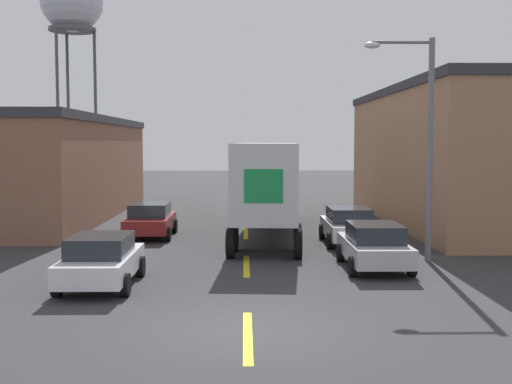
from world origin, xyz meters
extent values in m
plane|color=#333335|center=(0.00, 0.00, 0.00)|extent=(160.00, 160.00, 0.00)
cube|color=yellow|center=(0.00, -0.44, 0.00)|extent=(0.20, 3.71, 0.01)
cube|color=yellow|center=(0.00, 7.30, 0.00)|extent=(0.20, 3.71, 0.01)
cube|color=yellow|center=(0.00, 15.03, 0.00)|extent=(0.20, 3.71, 0.01)
cube|color=brown|center=(-11.89, 21.63, 2.54)|extent=(9.29, 20.29, 5.08)
cube|color=#333338|center=(-11.89, 21.63, 5.28)|extent=(9.49, 20.49, 0.40)
cube|color=silver|center=(1.43, 20.27, 1.90)|extent=(2.47, 3.16, 2.71)
cube|color=silver|center=(0.94, 13.16, 2.62)|extent=(3.10, 10.77, 2.87)
cube|color=#198442|center=(0.58, 7.84, 2.62)|extent=(1.31, 0.12, 1.15)
cylinder|color=black|center=(2.64, 20.56, 0.54)|extent=(0.35, 1.10, 1.09)
cylinder|color=black|center=(0.26, 20.72, 0.54)|extent=(0.35, 1.10, 1.09)
cylinder|color=black|center=(2.56, 19.36, 0.54)|extent=(0.35, 1.10, 1.09)
cylinder|color=black|center=(0.18, 19.52, 0.54)|extent=(0.35, 1.10, 1.09)
cylinder|color=black|center=(1.92, 9.97, 0.54)|extent=(0.35, 1.10, 1.09)
cylinder|color=black|center=(-0.46, 10.13, 0.54)|extent=(0.35, 1.10, 1.09)
cylinder|color=black|center=(1.83, 8.58, 0.54)|extent=(0.35, 1.10, 1.09)
cylinder|color=black|center=(-0.55, 8.74, 0.54)|extent=(0.35, 1.10, 1.09)
cube|color=maroon|center=(-4.14, 13.94, 0.62)|extent=(1.80, 4.10, 0.60)
cube|color=#23282D|center=(-4.14, 13.82, 1.20)|extent=(1.59, 2.13, 0.56)
cylinder|color=black|center=(-3.24, 15.22, 0.32)|extent=(0.22, 0.63, 0.63)
cylinder|color=black|center=(-5.04, 15.22, 0.32)|extent=(0.22, 0.63, 0.63)
cylinder|color=black|center=(-3.24, 12.67, 0.32)|extent=(0.22, 0.63, 0.63)
cylinder|color=black|center=(-5.04, 12.67, 0.32)|extent=(0.22, 0.63, 0.63)
cube|color=silver|center=(4.14, 11.94, 0.62)|extent=(1.80, 4.10, 0.60)
cube|color=#23282D|center=(4.14, 11.82, 1.20)|extent=(1.59, 2.13, 0.56)
cylinder|color=black|center=(5.04, 13.21, 0.32)|extent=(0.22, 0.63, 0.63)
cylinder|color=black|center=(3.24, 13.21, 0.32)|extent=(0.22, 0.63, 0.63)
cylinder|color=black|center=(5.04, 10.67, 0.32)|extent=(0.22, 0.63, 0.63)
cylinder|color=black|center=(3.24, 10.67, 0.32)|extent=(0.22, 0.63, 0.63)
cube|color=#B2B2B7|center=(4.14, 6.78, 0.62)|extent=(1.80, 4.10, 0.60)
cube|color=#23282D|center=(4.14, 6.65, 1.20)|extent=(1.59, 2.13, 0.56)
cylinder|color=black|center=(5.04, 8.05, 0.32)|extent=(0.22, 0.63, 0.63)
cylinder|color=black|center=(3.24, 8.05, 0.32)|extent=(0.22, 0.63, 0.63)
cylinder|color=black|center=(5.04, 5.51, 0.32)|extent=(0.22, 0.63, 0.63)
cylinder|color=black|center=(3.24, 5.51, 0.32)|extent=(0.22, 0.63, 0.63)
cube|color=silver|center=(-4.14, 4.37, 0.62)|extent=(1.80, 4.10, 0.60)
cube|color=#23282D|center=(-4.14, 4.25, 1.20)|extent=(1.59, 2.13, 0.56)
cylinder|color=black|center=(-3.24, 5.64, 0.32)|extent=(0.22, 0.63, 0.63)
cylinder|color=black|center=(-5.04, 5.64, 0.32)|extent=(0.22, 0.63, 0.63)
cylinder|color=black|center=(-3.24, 3.10, 0.32)|extent=(0.22, 0.63, 0.63)
cylinder|color=black|center=(-5.04, 3.10, 0.32)|extent=(0.22, 0.63, 0.63)
cylinder|color=#47474C|center=(-13.82, 46.21, 7.30)|extent=(0.28, 0.28, 14.61)
cylinder|color=#47474C|center=(-16.80, 47.93, 7.30)|extent=(0.28, 0.28, 14.61)
cylinder|color=#47474C|center=(-16.80, 44.49, 7.30)|extent=(0.28, 0.28, 14.61)
cylinder|color=#4C4C51|center=(-15.81, 46.21, 14.41)|extent=(4.26, 4.26, 0.30)
sphere|color=#B7BCC6|center=(-15.81, 46.21, 17.02)|extent=(5.68, 5.68, 5.68)
cylinder|color=slate|center=(6.27, 8.06, 3.80)|extent=(0.20, 0.20, 7.61)
cylinder|color=slate|center=(5.26, 8.06, 7.46)|extent=(2.03, 0.11, 0.11)
ellipsoid|color=silver|center=(4.24, 8.06, 7.36)|extent=(0.56, 0.32, 0.22)
camera|label=1|loc=(-0.07, -13.74, 4.09)|focal=45.00mm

